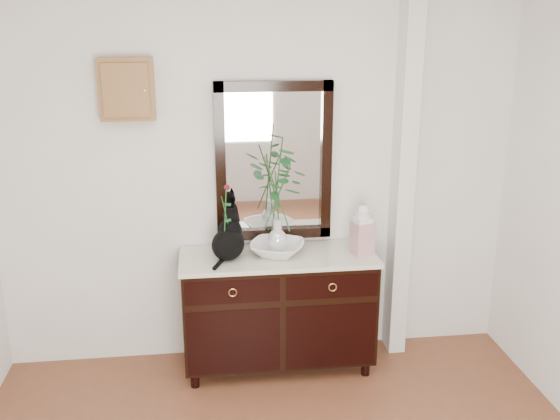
{
  "coord_description": "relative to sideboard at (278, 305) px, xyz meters",
  "views": [
    {
      "loc": [
        -0.38,
        -2.18,
        2.39
      ],
      "look_at": [
        0.1,
        1.63,
        1.2
      ],
      "focal_mm": 40.0,
      "sensor_mm": 36.0,
      "label": 1
    }
  ],
  "objects": [
    {
      "name": "vase_branches",
      "position": [
        -0.0,
        0.01,
        0.8
      ],
      "size": [
        0.4,
        0.4,
        0.8
      ],
      "primitive_type": null,
      "rotation": [
        0.0,
        0.0,
        -0.05
      ],
      "color": "silver",
      "rests_on": "lotus_bowl"
    },
    {
      "name": "lotus_bowl",
      "position": [
        -0.0,
        0.01,
        0.42
      ],
      "size": [
        0.46,
        0.46,
        0.09
      ],
      "primitive_type": "imported",
      "rotation": [
        0.0,
        0.0,
        -0.35
      ],
      "color": "white",
      "rests_on": "sideboard"
    },
    {
      "name": "bud_vase_rose",
      "position": [
        -0.35,
        -0.04,
        0.64
      ],
      "size": [
        0.07,
        0.07,
        0.53
      ],
      "primitive_type": null,
      "rotation": [
        0.0,
        0.0,
        0.11
      ],
      "color": "#2C6F36",
      "rests_on": "sideboard"
    },
    {
      "name": "key_cabinet",
      "position": [
        -0.95,
        0.21,
        1.48
      ],
      "size": [
        0.35,
        0.1,
        0.4
      ],
      "primitive_type": "cube",
      "color": "brown",
      "rests_on": "wall_back"
    },
    {
      "name": "wall_back",
      "position": [
        -0.1,
        0.25,
        0.88
      ],
      "size": [
        3.6,
        0.04,
        2.7
      ],
      "primitive_type": "cube",
      "color": "silver",
      "rests_on": "ground"
    },
    {
      "name": "sideboard",
      "position": [
        0.0,
        0.0,
        0.0
      ],
      "size": [
        1.33,
        0.52,
        0.82
      ],
      "color": "black",
      "rests_on": "ground"
    },
    {
      "name": "ginger_jar",
      "position": [
        0.57,
        -0.03,
        0.55
      ],
      "size": [
        0.16,
        0.16,
        0.35
      ],
      "primitive_type": null,
      "rotation": [
        0.0,
        0.0,
        0.26
      ],
      "color": "white",
      "rests_on": "sideboard"
    },
    {
      "name": "cat",
      "position": [
        -0.34,
        -0.02,
        0.55
      ],
      "size": [
        0.33,
        0.36,
        0.34
      ],
      "primitive_type": null,
      "rotation": [
        0.0,
        0.0,
        -0.38
      ],
      "color": "black",
      "rests_on": "sideboard"
    },
    {
      "name": "pilaster",
      "position": [
        0.9,
        0.17,
        0.88
      ],
      "size": [
        0.12,
        0.2,
        2.7
      ],
      "primitive_type": "cube",
      "color": "silver",
      "rests_on": "ground"
    },
    {
      "name": "wall_mirror",
      "position": [
        -0.0,
        0.24,
        0.97
      ],
      "size": [
        0.8,
        0.06,
        1.1
      ],
      "color": "black",
      "rests_on": "wall_back"
    }
  ]
}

